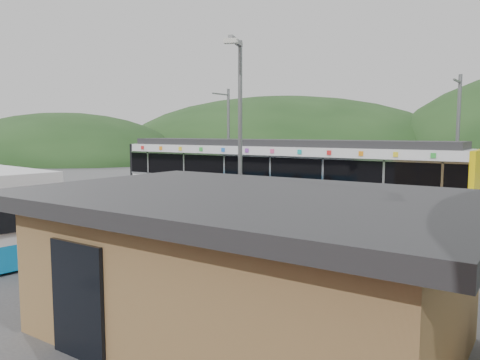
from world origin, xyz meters
The scene contains 9 objects.
ground centered at (0.00, 0.00, 0.00)m, with size 120.00×120.00×0.00m, color #4C4C4F.
hills centered at (6.19, 5.29, 0.00)m, with size 146.00×149.00×26.00m.
platform centered at (0.00, 3.30, 0.15)m, with size 26.00×3.20×0.30m, color #9E9E99.
yellow_line centered at (0.00, 2.00, 0.30)m, with size 26.00×0.10×0.01m, color yellow.
train centered at (-1.83, 6.00, 2.06)m, with size 20.44×3.01×3.74m.
catenary_mast_west centered at (-7.00, 8.56, 3.65)m, with size 0.18×1.80×7.00m.
catenary_mast_east centered at (7.00, 8.56, 3.65)m, with size 0.18×1.80×7.00m.
station_shelter centered at (6.00, -9.01, 1.55)m, with size 9.20×6.20×3.00m.
lamp_post centered at (3.70, -5.91, 3.99)m, with size 0.50×1.21×6.71m.
Camera 1 is at (11.14, -16.74, 4.20)m, focal length 35.00 mm.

